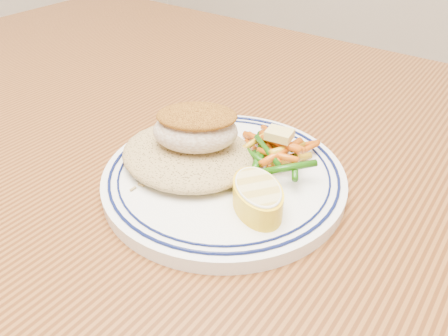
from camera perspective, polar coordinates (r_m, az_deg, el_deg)
dining_table at (r=0.54m, az=2.78°, el=-8.13°), size 1.50×0.90×0.75m
plate at (r=0.45m, az=0.00°, el=-1.10°), size 0.25×0.25×0.02m
rice_pilaf at (r=0.46m, az=-4.78°, el=2.12°), size 0.14×0.13×0.03m
fish_fillet at (r=0.44m, az=-3.71°, el=5.33°), size 0.11×0.10×0.04m
vegetable_pile at (r=0.46m, az=6.70°, el=2.29°), size 0.11×0.10×0.03m
butter_pat at (r=0.45m, az=7.25°, el=4.38°), size 0.03×0.02×0.01m
lemon_wedge at (r=0.39m, az=4.40°, el=-3.65°), size 0.09×0.09×0.03m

